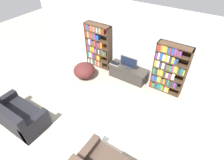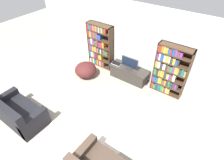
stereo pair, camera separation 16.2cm
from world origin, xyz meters
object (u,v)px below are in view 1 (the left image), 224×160
at_px(bookshelf_right, 168,69).
at_px(beanbag_ottoman, 84,70).
at_px(television, 129,62).
at_px(bookshelf_left, 97,46).
at_px(tv_stand, 128,73).
at_px(laptop, 115,63).
at_px(couch_left_sectional, 18,116).

xyz_separation_m(bookshelf_right, beanbag_ottoman, (-2.72, -0.90, -0.59)).
xyz_separation_m(television, beanbag_ottoman, (-1.40, -0.74, -0.43)).
bearing_deg(television, bookshelf_left, 173.87).
relative_size(tv_stand, laptop, 4.06).
bearing_deg(bookshelf_left, couch_left_sectional, -92.32).
distance_m(television, beanbag_ottoman, 1.65).
distance_m(bookshelf_right, couch_left_sectional, 4.58).
xyz_separation_m(bookshelf_right, tv_stand, (-1.32, -0.14, -0.62)).
xyz_separation_m(bookshelf_left, tv_stand, (1.43, -0.14, -0.62)).
height_order(bookshelf_left, beanbag_ottoman, bookshelf_left).
xyz_separation_m(television, laptop, (-0.52, -0.03, -0.21)).
bearing_deg(laptop, tv_stand, 4.84).
bearing_deg(laptop, bookshelf_left, 168.67).
bearing_deg(bookshelf_left, tv_stand, -5.49).
relative_size(bookshelf_left, tv_stand, 1.21).
xyz_separation_m(couch_left_sectional, beanbag_ottoman, (0.17, 2.62, -0.03)).
distance_m(bookshelf_left, laptop, 1.00).
bearing_deg(laptop, couch_left_sectional, -107.45).
relative_size(tv_stand, television, 2.27).
bearing_deg(tv_stand, couch_left_sectional, -114.94).
relative_size(tv_stand, couch_left_sectional, 0.93).
xyz_separation_m(bookshelf_right, couch_left_sectional, (-2.89, -3.52, -0.56)).
bearing_deg(television, couch_left_sectional, -115.05).
bearing_deg(tv_stand, bookshelf_right, 5.94).
relative_size(bookshelf_right, couch_left_sectional, 1.13).
height_order(bookshelf_right, television, bookshelf_right).
xyz_separation_m(laptop, beanbag_ottoman, (-0.88, -0.72, -0.22)).
distance_m(tv_stand, television, 0.46).
bearing_deg(bookshelf_left, laptop, -11.33).
bearing_deg(beanbag_ottoman, television, 27.93).
distance_m(bookshelf_right, laptop, 1.89).
height_order(bookshelf_left, laptop, bookshelf_left).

